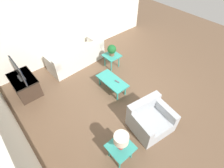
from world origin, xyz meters
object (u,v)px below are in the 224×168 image
(potted_plant, at_px, (112,50))
(table_lamp, at_px, (121,140))
(television, at_px, (18,71))
(sofa, at_px, (77,57))
(side_table_plant, at_px, (112,57))
(side_table_lamp, at_px, (121,148))
(coffee_table, at_px, (112,81))
(armchair, at_px, (150,119))
(tv_stand_chest, at_px, (25,85))

(potted_plant, xyz_separation_m, table_lamp, (-2.70, 2.06, 0.09))
(television, bearing_deg, potted_plant, -104.85)
(sofa, bearing_deg, side_table_plant, 130.42)
(side_table_lamp, bearing_deg, coffee_table, -35.90)
(coffee_table, bearing_deg, television, 51.78)
(potted_plant, bearing_deg, sofa, 43.19)
(sofa, height_order, coffee_table, sofa)
(side_table_plant, distance_m, side_table_lamp, 3.39)
(sofa, xyz_separation_m, side_table_plant, (-0.95, -0.89, 0.13))
(armchair, xyz_separation_m, table_lamp, (-0.12, 1.15, 0.52))
(tv_stand_chest, height_order, potted_plant, potted_plant)
(sofa, relative_size, armchair, 1.93)
(side_table_lamp, bearing_deg, side_table_plant, -37.40)
(coffee_table, distance_m, table_lamp, 2.26)
(potted_plant, distance_m, table_lamp, 3.40)
(coffee_table, relative_size, table_lamp, 2.25)
(side_table_lamp, bearing_deg, table_lamp, -90.00)
(tv_stand_chest, distance_m, table_lamp, 3.60)
(side_table_plant, xyz_separation_m, potted_plant, (-0.00, 0.00, 0.30))
(side_table_lamp, xyz_separation_m, table_lamp, (0.00, -0.00, 0.39))
(coffee_table, xyz_separation_m, potted_plant, (0.91, -0.77, 0.38))
(television, bearing_deg, sofa, -84.92)
(tv_stand_chest, height_order, television, television)
(armchair, distance_m, television, 3.93)
(coffee_table, xyz_separation_m, television, (1.67, 2.13, 0.54))
(sofa, bearing_deg, potted_plant, 130.42)
(coffee_table, distance_m, tv_stand_chest, 2.70)
(sofa, xyz_separation_m, side_table_lamp, (-3.64, 1.17, 0.13))
(side_table_plant, bearing_deg, coffee_table, 139.80)
(sofa, height_order, table_lamp, table_lamp)
(armchair, distance_m, side_table_lamp, 1.17)
(armchair, height_order, potted_plant, potted_plant)
(coffee_table, bearing_deg, side_table_plant, -40.20)
(sofa, height_order, tv_stand_chest, sofa)
(side_table_plant, bearing_deg, tv_stand_chest, 75.13)
(coffee_table, relative_size, television, 1.10)
(armchair, bearing_deg, television, 129.05)
(tv_stand_chest, xyz_separation_m, potted_plant, (-0.77, -2.89, 0.41))
(sofa, relative_size, table_lamp, 4.55)
(potted_plant, bearing_deg, side_table_plant, -14.04)
(television, height_order, table_lamp, television)
(potted_plant, bearing_deg, tv_stand_chest, 75.13)
(coffee_table, xyz_separation_m, table_lamp, (-1.79, 1.29, 0.47))
(sofa, bearing_deg, tv_stand_chest, 2.32)
(side_table_lamp, distance_m, tv_stand_chest, 3.56)
(armchair, distance_m, table_lamp, 1.27)
(television, relative_size, potted_plant, 2.35)
(sofa, distance_m, tv_stand_chest, 2.01)
(side_table_plant, distance_m, television, 3.03)
(side_table_lamp, bearing_deg, sofa, -17.87)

